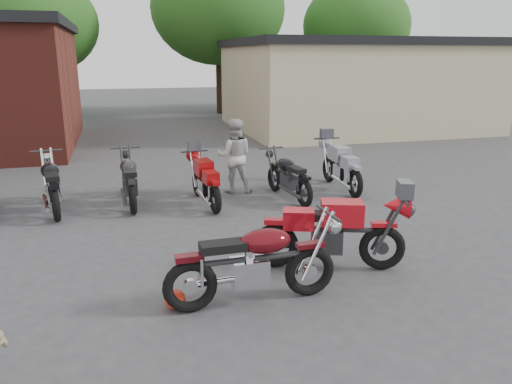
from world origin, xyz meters
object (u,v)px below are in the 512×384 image
object	(u,v)px
sportbike	(332,229)
row_bike_2	(51,181)
row_bike_4	(205,179)
row_bike_5	(288,174)
row_bike_6	(341,164)
helmet	(175,299)
person_light	(234,156)
row_bike_3	(129,177)
vintage_motorcycle	(255,257)

from	to	relation	value
sportbike	row_bike_2	xyz separation A→B (m)	(-4.37, 4.26, -0.02)
row_bike_2	row_bike_4	xyz separation A→B (m)	(3.13, -0.41, -0.05)
row_bike_4	row_bike_5	xyz separation A→B (m)	(1.87, -0.05, -0.00)
row_bike_4	row_bike_6	bearing A→B (deg)	-89.06
helmet	row_bike_4	world-z (taller)	row_bike_4
helmet	row_bike_2	world-z (taller)	row_bike_2
person_light	row_bike_3	world-z (taller)	person_light
row_bike_2	sportbike	bearing A→B (deg)	-144.00
row_bike_5	row_bike_6	xyz separation A→B (m)	(1.48, 0.42, 0.05)
row_bike_2	row_bike_4	world-z (taller)	row_bike_2
helmet	row_bike_4	distance (m)	4.65
row_bike_5	row_bike_2	bearing A→B (deg)	76.03
row_bike_3	row_bike_6	size ratio (longest dim) A/B	0.98
vintage_motorcycle	row_bike_2	size ratio (longest dim) A/B	1.04
sportbike	row_bike_2	bearing A→B (deg)	154.99
person_light	row_bike_6	xyz separation A→B (m)	(2.51, -0.42, -0.25)
row_bike_3	row_bike_4	world-z (taller)	row_bike_3
vintage_motorcycle	row_bike_3	xyz separation A→B (m)	(-1.41, 5.06, -0.04)
row_bike_4	row_bike_5	distance (m)	1.87
vintage_motorcycle	row_bike_4	size ratio (longest dim) A/B	1.13
vintage_motorcycle	row_bike_4	xyz separation A→B (m)	(0.15, 4.61, -0.07)
helmet	row_bike_2	size ratio (longest dim) A/B	0.13
sportbike	helmet	world-z (taller)	sportbike
sportbike	vintage_motorcycle	bearing A→B (deg)	-132.47
row_bike_3	row_bike_4	size ratio (longest dim) A/B	1.06
sportbike	row_bike_4	bearing A→B (deg)	127.16
sportbike	row_bike_2	world-z (taller)	sportbike
sportbike	row_bike_5	xyz separation A→B (m)	(0.62, 3.81, -0.07)
row_bike_3	vintage_motorcycle	bearing A→B (deg)	-166.52
person_light	row_bike_3	xyz separation A→B (m)	(-2.40, -0.33, -0.26)
row_bike_3	row_bike_5	bearing A→B (deg)	-100.52
sportbike	row_bike_3	world-z (taller)	sportbike
helmet	row_bike_5	bearing A→B (deg)	55.46
person_light	vintage_motorcycle	bearing A→B (deg)	91.78
person_light	row_bike_2	xyz separation A→B (m)	(-3.96, -0.39, -0.24)
vintage_motorcycle	sportbike	distance (m)	1.59
row_bike_2	row_bike_3	bearing A→B (deg)	-97.84
vintage_motorcycle	row_bike_4	bearing A→B (deg)	86.90
row_bike_5	row_bike_3	bearing A→B (deg)	72.85
row_bike_3	row_bike_6	bearing A→B (deg)	-93.17
row_bike_2	vintage_motorcycle	bearing A→B (deg)	-159.06
helmet	row_bike_5	xyz separation A→B (m)	(3.05, 4.43, 0.44)
vintage_motorcycle	row_bike_4	world-z (taller)	vintage_motorcycle
helmet	row_bike_3	world-z (taller)	row_bike_3
sportbike	row_bike_4	xyz separation A→B (m)	(-1.24, 3.85, -0.07)
row_bike_6	row_bike_2	bearing A→B (deg)	91.06
vintage_motorcycle	row_bike_6	size ratio (longest dim) A/B	1.04
row_bike_4	sportbike	bearing A→B (deg)	-167.45
person_light	row_bike_4	bearing A→B (deg)	55.65
vintage_motorcycle	row_bike_4	distance (m)	4.61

